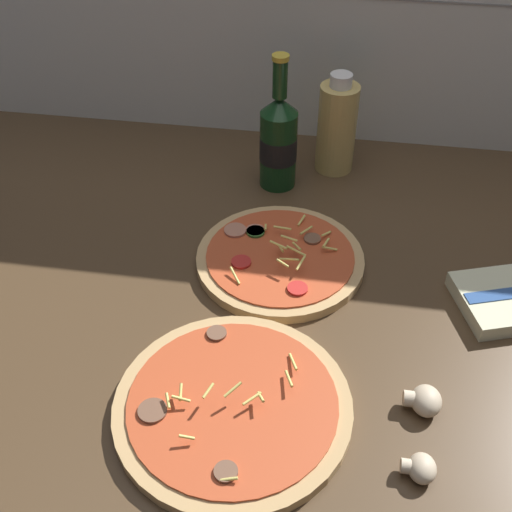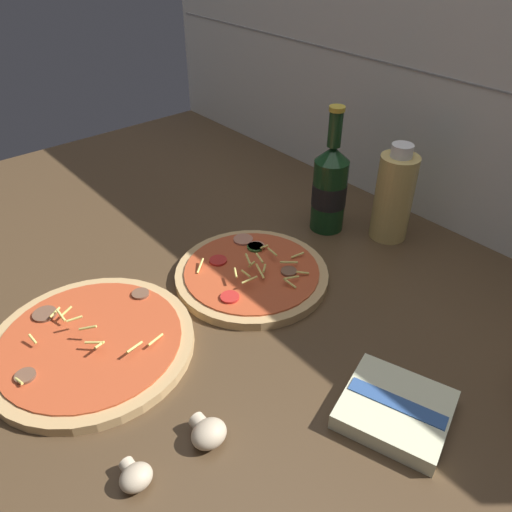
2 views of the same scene
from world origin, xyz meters
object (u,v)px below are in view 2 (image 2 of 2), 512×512
object	(u,v)px
mushroom_right	(135,476)
dish_towel	(395,409)
pizza_far	(252,274)
pizza_near	(91,344)
mushroom_left	(208,432)
beer_bottle	(330,187)
oil_bottle	(394,196)

from	to	relation	value
mushroom_right	dish_towel	world-z (taller)	same
dish_towel	mushroom_right	bearing A→B (deg)	-114.01
pizza_far	dish_towel	distance (cm)	33.11
pizza_near	mushroom_right	world-z (taller)	pizza_near
pizza_far	mushroom_left	size ratio (longest dim) A/B	5.57
pizza_near	pizza_far	bearing A→B (deg)	85.45
mushroom_left	dish_towel	bearing A→B (deg)	58.48
pizza_near	mushroom_right	distance (cm)	22.80
pizza_near	mushroom_right	size ratio (longest dim) A/B	7.39
pizza_near	pizza_far	world-z (taller)	pizza_far
pizza_far	dish_towel	world-z (taller)	pizza_far
pizza_far	mushroom_right	xyz separation A→B (cm)	(19.96, -33.17, 0.39)
pizza_far	mushroom_right	world-z (taller)	pizza_far
beer_bottle	pizza_far	bearing A→B (deg)	-81.64
beer_bottle	mushroom_left	size ratio (longest dim) A/B	5.19
mushroom_left	dish_towel	size ratio (longest dim) A/B	0.29
beer_bottle	dish_towel	xyz separation A→B (cm)	(36.02, -26.01, -7.57)
pizza_near	oil_bottle	size ratio (longest dim) A/B	1.58
pizza_far	mushroom_right	size ratio (longest dim) A/B	6.53
pizza_near	dish_towel	xyz separation A→B (cm)	(35.05, 23.66, 0.31)
mushroom_left	mushroom_right	world-z (taller)	mushroom_left
beer_bottle	mushroom_left	bearing A→B (deg)	-62.38
pizza_near	mushroom_left	xyz separation A→B (cm)	(22.96, 3.94, 0.64)
mushroom_right	dish_towel	size ratio (longest dim) A/B	0.25
mushroom_right	dish_towel	xyz separation A→B (cm)	(12.87, 28.88, -0.10)
pizza_near	mushroom_left	distance (cm)	23.31
pizza_near	beer_bottle	size ratio (longest dim) A/B	1.21
mushroom_left	beer_bottle	bearing A→B (deg)	117.62
mushroom_right	dish_towel	distance (cm)	31.62
mushroom_left	pizza_far	bearing A→B (deg)	130.83
pizza_far	dish_towel	xyz separation A→B (cm)	(32.83, -4.29, 0.28)
dish_towel	mushroom_left	bearing A→B (deg)	-121.52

